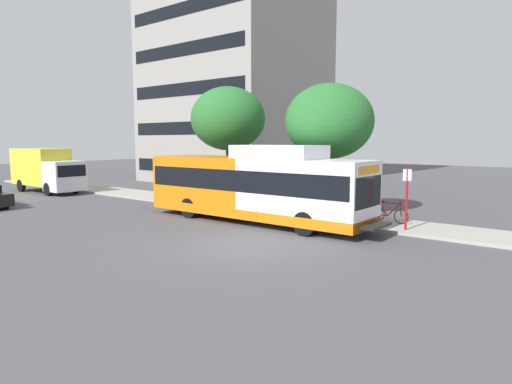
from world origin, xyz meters
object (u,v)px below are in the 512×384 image
Objects in this scene: bus_stop_sign_pole at (407,194)px; street_tree_mid_block at (228,119)px; transit_bus at (255,186)px; bicycle_parked at (389,213)px; box_truck_background at (46,169)px; street_tree_near_stop at (329,121)px.

bus_stop_sign_pole is 0.37× the size of street_tree_mid_block.
transit_bus is 6.31m from bicycle_parked.
transit_bus reaches higher than bus_stop_sign_pole.
bicycle_parked is 0.25× the size of box_truck_background.
bicycle_parked is 0.27× the size of street_tree_near_stop.
bus_stop_sign_pole is at bearing -85.48° from box_truck_background.
box_truck_background is (-2.08, 26.32, 0.09)m from bus_stop_sign_pole.
bus_stop_sign_pole is 2.00m from bicycle_parked.
transit_bus reaches higher than box_truck_background.
street_tree_near_stop is 0.94× the size of street_tree_mid_block.
street_tree_mid_block is (2.10, 11.82, 3.52)m from bus_stop_sign_pole.
transit_bus is at bearing 106.50° from bus_stop_sign_pole.
bicycle_parked is at bearing -94.85° from street_tree_mid_block.
street_tree_near_stop is (0.45, 3.44, 4.24)m from bicycle_parked.
street_tree_near_stop reaches higher than transit_bus.
transit_bus reaches higher than bicycle_parked.
bus_stop_sign_pole is 5.83m from street_tree_near_stop.
transit_bus is 6.96× the size of bicycle_parked.
bus_stop_sign_pole is 26.40m from box_truck_background.
transit_bus is at bearing -127.35° from street_tree_mid_block.
bicycle_parked is (3.13, -5.36, -1.14)m from transit_bus.
street_tree_mid_block is (0.90, 10.64, 4.60)m from bicycle_parked.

